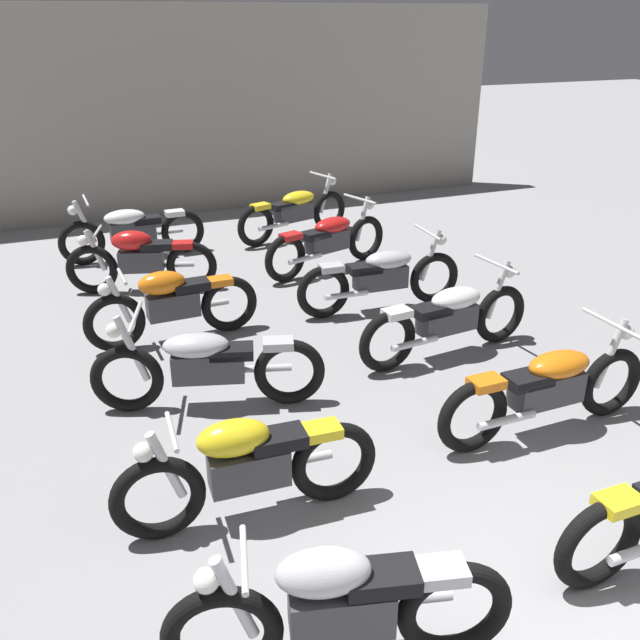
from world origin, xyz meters
TOP-DOWN VIEW (x-y plane):
  - back_wall at (0.00, 10.96)m, footprint 12.60×0.24m
  - motorcycle_left_row_0 at (-1.25, 0.81)m, footprint 1.94×0.66m
  - motorcycle_left_row_1 at (-1.36, 2.22)m, footprint 1.97×0.48m
  - motorcycle_left_row_2 at (-1.26, 3.86)m, footprint 2.11×0.87m
  - motorcycle_left_row_3 at (-1.29, 5.43)m, footprint 1.97×0.48m
  - motorcycle_left_row_4 at (-1.39, 7.09)m, footprint 1.92×0.70m
  - motorcycle_left_row_5 at (-1.30, 8.53)m, footprint 2.17×0.68m
  - motorcycle_right_row_1 at (1.39, 2.34)m, footprint 2.17×0.68m
  - motorcycle_right_row_2 at (1.38, 3.95)m, footprint 2.17×0.68m
  - motorcycle_right_row_3 at (1.29, 5.34)m, footprint 2.17×0.68m
  - motorcycle_right_row_4 at (1.24, 6.95)m, footprint 2.11×0.89m
  - motorcycle_right_row_5 at (1.33, 8.61)m, footprint 2.11×0.88m

SIDE VIEW (x-z plane):
  - motorcycle_left_row_2 at x=-1.26m, z-range -0.04..0.94m
  - motorcycle_left_row_5 at x=-1.30m, z-range -0.04..0.94m
  - motorcycle_right_row_1 at x=1.39m, z-range -0.04..0.94m
  - motorcycle_right_row_2 at x=1.38m, z-range -0.04..0.94m
  - motorcycle_right_row_3 at x=1.29m, z-range -0.04..0.94m
  - motorcycle_right_row_4 at x=1.24m, z-range -0.04..0.94m
  - motorcycle_right_row_5 at x=1.33m, z-range -0.04..0.94m
  - motorcycle_left_row_0 at x=-1.25m, z-range 0.02..0.90m
  - motorcycle_left_row_1 at x=-1.36m, z-range 0.02..0.90m
  - motorcycle_left_row_3 at x=-1.29m, z-range 0.02..0.90m
  - motorcycle_left_row_4 at x=-1.39m, z-range 0.02..0.90m
  - back_wall at x=0.00m, z-range 0.00..3.60m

